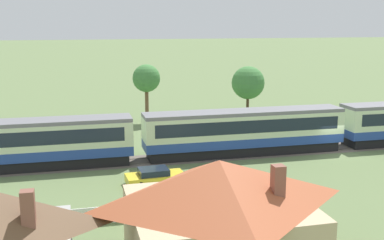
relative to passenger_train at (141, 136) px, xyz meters
The scene contains 7 objects.
ground_plane 17.65m from the passenger_train, ahead, with size 600.00×600.00×0.00m, color #607547.
passenger_train is the anchor object (origin of this frame).
railway_track 10.56m from the passenger_train, behind, with size 126.82×3.60×0.04m.
cottage_terracotta_roof_2 18.63m from the passenger_train, 86.15° to the right, with size 9.28×7.83×5.26m.
parked_car_yellow 6.49m from the passenger_train, 88.74° to the right, with size 4.38×2.15×1.22m.
yard_tree_1 16.60m from the passenger_train, 79.48° to the left, with size 3.26×3.26×6.91m.
yard_tree_2 19.89m from the passenger_train, 42.26° to the left, with size 3.88×3.88×6.68m.
Camera 1 is at (-22.77, -37.91, 11.74)m, focal length 45.00 mm.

